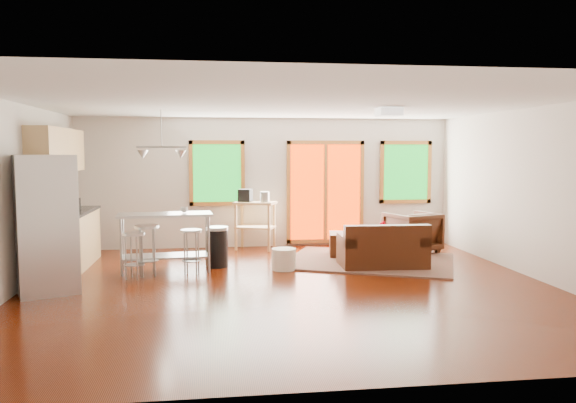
{
  "coord_description": "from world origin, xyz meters",
  "views": [
    {
      "loc": [
        -1.09,
        -7.79,
        1.93
      ],
      "look_at": [
        0.0,
        0.3,
        1.2
      ],
      "focal_mm": 35.0,
      "sensor_mm": 36.0,
      "label": 1
    }
  ],
  "objects": [
    {
      "name": "floor",
      "position": [
        0.0,
        0.0,
        -0.01
      ],
      "size": [
        7.5,
        7.0,
        0.02
      ],
      "primitive_type": "cube",
      "color": "#350E02",
      "rests_on": "ground"
    },
    {
      "name": "ceiling",
      "position": [
        0.0,
        0.0,
        2.61
      ],
      "size": [
        7.5,
        7.0,
        0.02
      ],
      "primitive_type": "cube",
      "color": "silver",
      "rests_on": "ground"
    },
    {
      "name": "back_wall",
      "position": [
        0.0,
        3.51,
        1.3
      ],
      "size": [
        7.5,
        0.02,
        2.6
      ],
      "primitive_type": "cube",
      "color": "beige",
      "rests_on": "ground"
    },
    {
      "name": "left_wall",
      "position": [
        -3.76,
        0.0,
        1.3
      ],
      "size": [
        0.02,
        7.0,
        2.6
      ],
      "primitive_type": "cube",
      "color": "beige",
      "rests_on": "ground"
    },
    {
      "name": "right_wall",
      "position": [
        3.76,
        0.0,
        1.3
      ],
      "size": [
        0.02,
        7.0,
        2.6
      ],
      "primitive_type": "cube",
      "color": "beige",
      "rests_on": "ground"
    },
    {
      "name": "front_wall",
      "position": [
        0.0,
        -3.51,
        1.3
      ],
      "size": [
        7.5,
        0.02,
        2.6
      ],
      "primitive_type": "cube",
      "color": "beige",
      "rests_on": "ground"
    },
    {
      "name": "window_left",
      "position": [
        -1.0,
        3.46,
        1.5
      ],
      "size": [
        1.1,
        0.05,
        1.3
      ],
      "color": "#0D5E15",
      "rests_on": "back_wall"
    },
    {
      "name": "french_doors",
      "position": [
        1.2,
        3.46,
        1.1
      ],
      "size": [
        1.6,
        0.05,
        2.1
      ],
      "color": "#C22500",
      "rests_on": "back_wall"
    },
    {
      "name": "window_right",
      "position": [
        2.9,
        3.46,
        1.5
      ],
      "size": [
        1.1,
        0.05,
        1.3
      ],
      "color": "#0D5E15",
      "rests_on": "back_wall"
    },
    {
      "name": "rug",
      "position": [
        1.62,
        1.64,
        0.01
      ],
      "size": [
        3.47,
        3.14,
        0.03
      ],
      "primitive_type": "cube",
      "rotation": [
        0.0,
        0.0,
        -0.42
      ],
      "color": "#505D3B",
      "rests_on": "floor"
    },
    {
      "name": "loveseat",
      "position": [
        1.7,
        1.12,
        0.3
      ],
      "size": [
        1.44,
        0.85,
        0.75
      ],
      "rotation": [
        0.0,
        0.0,
        -0.04
      ],
      "color": "black",
      "rests_on": "floor"
    },
    {
      "name": "coffee_table",
      "position": [
        1.65,
        1.95,
        0.32
      ],
      "size": [
        0.93,
        0.56,
        0.37
      ],
      "rotation": [
        0.0,
        0.0,
        0.0
      ],
      "color": "#35190A",
      "rests_on": "floor"
    },
    {
      "name": "armchair",
      "position": [
        2.67,
        2.39,
        0.43
      ],
      "size": [
        1.05,
        1.02,
        0.87
      ],
      "primitive_type": "imported",
      "rotation": [
        0.0,
        0.0,
        3.47
      ],
      "color": "black",
      "rests_on": "floor"
    },
    {
      "name": "ottoman",
      "position": [
        1.36,
        2.19,
        0.22
      ],
      "size": [
        0.76,
        0.76,
        0.44
      ],
      "primitive_type": "cube",
      "rotation": [
        0.0,
        0.0,
        -0.18
      ],
      "color": "black",
      "rests_on": "floor"
    },
    {
      "name": "pouf",
      "position": [
        0.05,
        1.18,
        0.17
      ],
      "size": [
        0.5,
        0.5,
        0.35
      ],
      "primitive_type": "cylinder",
      "rotation": [
        0.0,
        0.0,
        0.31
      ],
      "color": "#ECE9CF",
      "rests_on": "floor"
    },
    {
      "name": "vase",
      "position": [
        1.86,
        1.65,
        0.51
      ],
      "size": [
        0.24,
        0.24,
        0.31
      ],
      "rotation": [
        0.0,
        0.0,
        -0.39
      ],
      "color": "silver",
      "rests_on": "coffee_table"
    },
    {
      "name": "book",
      "position": [
        2.07,
        1.57,
        0.56
      ],
      "size": [
        0.24,
        0.1,
        0.32
      ],
      "primitive_type": "imported",
      "rotation": [
        0.0,
        0.0,
        -0.28
      ],
      "color": "maroon",
      "rests_on": "coffee_table"
    },
    {
      "name": "cabinets",
      "position": [
        -3.49,
        1.7,
        0.93
      ],
      "size": [
        0.64,
        2.24,
        2.3
      ],
      "color": "tan",
      "rests_on": "floor"
    },
    {
      "name": "refrigerator",
      "position": [
        -3.34,
        0.16,
        0.94
      ],
      "size": [
        0.98,
        0.96,
        1.88
      ],
      "rotation": [
        0.0,
        0.0,
        0.39
      ],
      "color": "#B7BABC",
      "rests_on": "floor"
    },
    {
      "name": "island",
      "position": [
        -1.85,
        1.33,
        0.65
      ],
      "size": [
        1.53,
        0.72,
        0.94
      ],
      "rotation": [
        0.0,
        0.0,
        0.09
      ],
      "color": "#B7BABC",
      "rests_on": "floor"
    },
    {
      "name": "cup",
      "position": [
        -1.55,
        1.35,
        1.0
      ],
      "size": [
        0.13,
        0.12,
        0.11
      ],
      "primitive_type": "imported",
      "rotation": [
        0.0,
        0.0,
        0.35
      ],
      "color": "silver",
      "rests_on": "island"
    },
    {
      "name": "bar_stool_a",
      "position": [
        -2.28,
        0.83,
        0.53
      ],
      "size": [
        0.42,
        0.42,
        0.71
      ],
      "rotation": [
        0.0,
        0.0,
        -0.32
      ],
      "color": "#B7BABC",
      "rests_on": "floor"
    },
    {
      "name": "bar_stool_b",
      "position": [
        -2.11,
        1.01,
        0.59
      ],
      "size": [
        0.44,
        0.44,
        0.8
      ],
      "rotation": [
        0.0,
        0.0,
        0.2
      ],
      "color": "#B7BABC",
      "rests_on": "floor"
    },
    {
      "name": "bar_stool_c",
      "position": [
        -1.43,
        1.06,
        0.53
      ],
      "size": [
        0.38,
        0.38,
        0.71
      ],
      "rotation": [
        0.0,
        0.0,
        -0.16
      ],
      "color": "#B7BABC",
      "rests_on": "floor"
    },
    {
      "name": "trash_can",
      "position": [
        -1.02,
        1.57,
        0.34
      ],
      "size": [
        0.45,
        0.45,
        0.68
      ],
      "rotation": [
        0.0,
        0.0,
        0.25
      ],
      "color": "black",
      "rests_on": "floor"
    },
    {
      "name": "kitchen_cart",
      "position": [
        -0.29,
        3.17,
        0.81
      ],
      "size": [
        0.91,
        0.74,
        1.19
      ],
      "rotation": [
        0.0,
        0.0,
        -0.36
      ],
      "color": "tan",
      "rests_on": "floor"
    },
    {
      "name": "ceiling_flush",
      "position": [
        1.6,
        0.6,
        2.53
      ],
      "size": [
        0.35,
        0.35,
        0.12
      ],
      "primitive_type": "cube",
      "color": "white",
      "rests_on": "ceiling"
    },
    {
      "name": "pendant_light",
      "position": [
        -1.9,
        1.5,
        1.9
      ],
      "size": [
        0.8,
        0.18,
        0.79
      ],
      "color": "gray",
      "rests_on": "ceiling"
    }
  ]
}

